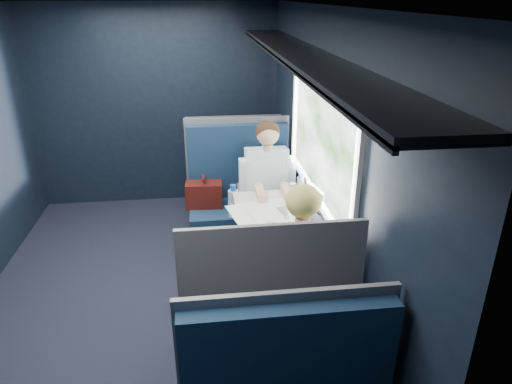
{
  "coord_description": "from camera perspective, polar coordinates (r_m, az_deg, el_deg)",
  "views": [
    {
      "loc": [
        0.5,
        -3.23,
        2.37
      ],
      "look_at": [
        0.9,
        0.0,
        0.95
      ],
      "focal_mm": 32.0,
      "sensor_mm": 36.0,
      "label": 1
    }
  ],
  "objects": [
    {
      "name": "ground",
      "position": [
        4.04,
        -13.11,
        -13.14
      ],
      "size": [
        2.8,
        4.2,
        0.01
      ],
      "primitive_type": "cube",
      "color": "black"
    },
    {
      "name": "room_shell",
      "position": [
        3.39,
        -15.02,
        7.46
      ],
      "size": [
        3.0,
        4.4,
        2.4
      ],
      "color": "black",
      "rests_on": "ground"
    },
    {
      "name": "table",
      "position": [
        3.69,
        2.04,
        -3.97
      ],
      "size": [
        0.62,
        1.0,
        0.74
      ],
      "color": "#54565E",
      "rests_on": "ground"
    },
    {
      "name": "seat_bay_near",
      "position": [
        4.56,
        -2.18,
        -1.75
      ],
      "size": [
        1.05,
        0.62,
        1.26
      ],
      "color": "#0C1E37",
      "rests_on": "ground"
    },
    {
      "name": "seat_bay_far",
      "position": [
        3.08,
        1.12,
        -15.83
      ],
      "size": [
        1.04,
        0.62,
        1.26
      ],
      "color": "#0C1E37",
      "rests_on": "ground"
    },
    {
      "name": "seat_row_front",
      "position": [
        5.41,
        -2.86,
        2.3
      ],
      "size": [
        1.04,
        0.51,
        1.16
      ],
      "color": "#0C1E37",
      "rests_on": "ground"
    },
    {
      "name": "man",
      "position": [
        4.31,
        1.5,
        1.01
      ],
      "size": [
        0.53,
        0.56,
        1.32
      ],
      "color": "black",
      "rests_on": "ground"
    },
    {
      "name": "woman",
      "position": [
        3.07,
        5.39,
        -8.89
      ],
      "size": [
        0.53,
        0.56,
        1.32
      ],
      "color": "black",
      "rests_on": "ground"
    },
    {
      "name": "papers",
      "position": [
        3.57,
        1.79,
        -3.6
      ],
      "size": [
        0.67,
        0.84,
        0.01
      ],
      "primitive_type": "cube",
      "rotation": [
        0.0,
        0.0,
        0.23
      ],
      "color": "white",
      "rests_on": "table"
    },
    {
      "name": "laptop",
      "position": [
        3.64,
        6.45,
        -1.9
      ],
      "size": [
        0.34,
        0.4,
        0.27
      ],
      "color": "silver",
      "rests_on": "table"
    },
    {
      "name": "bottle_small",
      "position": [
        3.98,
        5.55,
        0.73
      ],
      "size": [
        0.06,
        0.06,
        0.21
      ],
      "color": "silver",
      "rests_on": "table"
    },
    {
      "name": "cup",
      "position": [
        4.08,
        4.6,
        0.54
      ],
      "size": [
        0.06,
        0.06,
        0.08
      ],
      "primitive_type": "cylinder",
      "color": "white",
      "rests_on": "table"
    }
  ]
}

